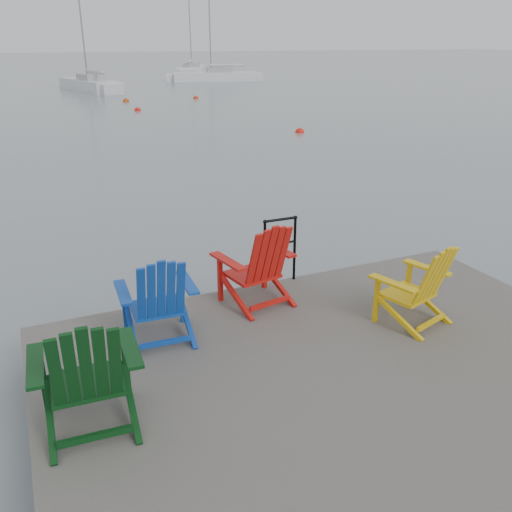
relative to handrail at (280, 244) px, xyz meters
name	(u,v)px	position (x,y,z in m)	size (l,w,h in m)	color
ground	(366,426)	(-0.25, -2.45, -1.04)	(400.00, 400.00, 0.00)	slate
dock	(369,397)	(-0.25, -2.45, -0.69)	(6.00, 5.00, 1.40)	#2A2825
handrail	(280,244)	(0.00, 0.00, 0.00)	(0.48, 0.04, 0.90)	black
chair_green	(86,372)	(-2.75, -2.04, 0.01)	(0.91, 0.85, 1.10)	black
chair_blue	(158,298)	(-1.85, -0.86, -0.03)	(0.84, 0.78, 1.02)	#0F3C9F
chair_red	(259,264)	(-0.53, -0.49, 0.00)	(0.95, 0.90, 1.07)	red
chair_yellow	(418,284)	(0.91, -1.66, -0.05)	(0.92, 0.87, 0.98)	#E0B00C
sailboat_near	(90,86)	(3.00, 38.54, -0.69)	(3.78, 8.29, 11.14)	silver
sailboat_mid	(191,70)	(17.07, 57.44, -0.69)	(6.13, 10.59, 13.99)	silver
sailboat_far	(216,77)	(15.34, 44.54, -0.69)	(8.11, 3.70, 10.91)	silver
buoy_a	(300,132)	(7.89, 14.05, -1.04)	(0.37, 0.37, 0.37)	red
buoy_b	(138,111)	(3.43, 24.29, -1.04)	(0.36, 0.36, 0.36)	red
buoy_c	(196,99)	(8.39, 29.32, -1.04)	(0.35, 0.35, 0.35)	#BC2D0B
buoy_d	(126,102)	(3.80, 29.25, -1.04)	(0.40, 0.40, 0.40)	#BA3C0A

